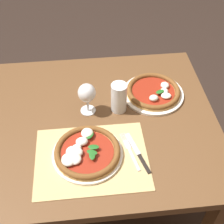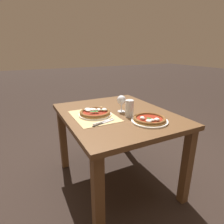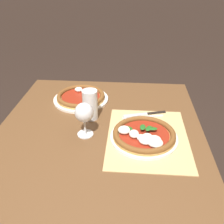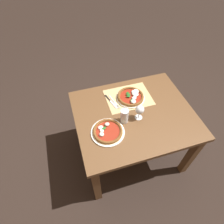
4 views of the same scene
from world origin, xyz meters
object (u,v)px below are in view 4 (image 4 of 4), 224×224
object	(u,v)px
fork	(114,102)
wine_glass	(140,110)
pizza_near	(131,97)
knife	(111,102)
pizza_far	(108,131)
pint_glass	(124,116)

from	to	relation	value
fork	wine_glass	bearing A→B (deg)	122.02
pizza_near	knife	size ratio (longest dim) A/B	1.35
pizza_near	knife	world-z (taller)	pizza_near
pizza_far	fork	world-z (taller)	pizza_far
fork	knife	xyz separation A→B (m)	(0.03, -0.01, 0.00)
wine_glass	pizza_far	bearing A→B (deg)	13.32
wine_glass	fork	world-z (taller)	wine_glass
pizza_near	knife	xyz separation A→B (m)	(0.21, -0.01, -0.02)
pizza_far	pint_glass	xyz separation A→B (m)	(-0.18, -0.08, 0.05)
pint_glass	knife	world-z (taller)	pint_glass
pizza_near	pint_glass	distance (m)	0.30
wine_glass	pint_glass	xyz separation A→B (m)	(0.14, -0.00, -0.04)
pint_glass	knife	xyz separation A→B (m)	(0.05, -0.26, -0.06)
pizza_far	wine_glass	bearing A→B (deg)	-166.68
fork	pizza_near	bearing A→B (deg)	-179.81
pizza_near	pint_glass	xyz separation A→B (m)	(0.16, 0.25, 0.05)
pizza_far	fork	distance (m)	0.37
wine_glass	fork	bearing A→B (deg)	-57.98
pizza_near	wine_glass	world-z (taller)	wine_glass
wine_glass	knife	bearing A→B (deg)	-54.55
knife	fork	bearing A→B (deg)	160.08
pint_glass	fork	world-z (taller)	pint_glass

